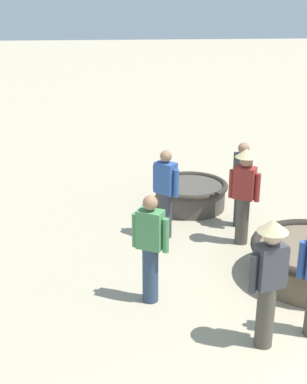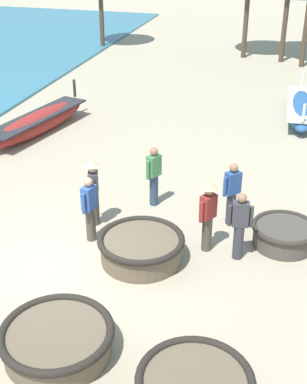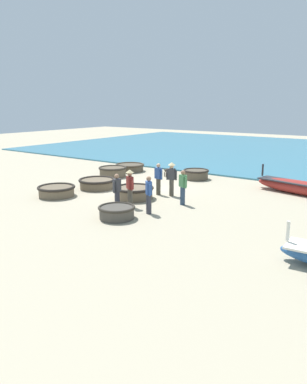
{
  "view_description": "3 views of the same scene",
  "coord_description": "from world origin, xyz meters",
  "px_view_note": "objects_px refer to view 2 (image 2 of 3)",
  "views": [
    {
      "loc": [
        -5.11,
        3.59,
        4.1
      ],
      "look_at": [
        2.46,
        3.02,
        1.17
      ],
      "focal_mm": 50.0,
      "sensor_mm": 36.0,
      "label": 1
    },
    {
      "loc": [
        4.52,
        -8.36,
        6.68
      ],
      "look_at": [
        1.48,
        2.44,
        0.74
      ],
      "focal_mm": 50.0,
      "sensor_mm": 36.0,
      "label": 2
    },
    {
      "loc": [
        15.24,
        11.57,
        4.44
      ],
      "look_at": [
        2.6,
        2.49,
        0.74
      ],
      "focal_mm": 35.0,
      "sensor_mm": 36.0,
      "label": 3
    }
  ],
  "objects_px": {
    "long_boat_blue_hull": "(301,109)",
    "fisherman_standing_left": "(93,188)",
    "fisherman_with_hat": "(154,175)",
    "fisherman_standing_right": "(240,224)",
    "coracle_front_left": "(57,340)",
    "long_boat_white_hull": "(38,122)",
    "fisherman_hauling": "(232,192)",
    "coracle_tilted": "(141,247)",
    "coracle_front_right": "(284,234)",
    "fisherman_crouching": "(90,207)",
    "fisherman_by_coracle": "(208,212)"
  },
  "relations": [
    {
      "from": "long_boat_blue_hull",
      "to": "coracle_front_right",
      "type": "bearing_deg",
      "value": -90.46
    },
    {
      "from": "coracle_front_left",
      "to": "fisherman_hauling",
      "type": "xyz_separation_m",
      "value": [
        2.17,
        5.04,
        0.55
      ]
    },
    {
      "from": "fisherman_with_hat",
      "to": "fisherman_standing_right",
      "type": "xyz_separation_m",
      "value": [
        2.38,
        -1.8,
        0.0
      ]
    },
    {
      "from": "long_boat_white_hull",
      "to": "fisherman_standing_left",
      "type": "xyz_separation_m",
      "value": [
        4.0,
        -5.05,
        0.59
      ]
    },
    {
      "from": "coracle_front_left",
      "to": "long_boat_white_hull",
      "type": "xyz_separation_m",
      "value": [
        -4.93,
        9.19,
        0.08
      ]
    },
    {
      "from": "fisherman_standing_right",
      "to": "fisherman_by_coracle",
      "type": "bearing_deg",
      "value": 169.61
    },
    {
      "from": "coracle_front_left",
      "to": "fisherman_with_hat",
      "type": "bearing_deg",
      "value": 88.28
    },
    {
      "from": "long_boat_blue_hull",
      "to": "fisherman_by_coracle",
      "type": "distance_m",
      "value": 9.5
    },
    {
      "from": "coracle_front_right",
      "to": "long_boat_white_hull",
      "type": "xyz_separation_m",
      "value": [
        -8.4,
        4.76,
        0.09
      ]
    },
    {
      "from": "long_boat_blue_hull",
      "to": "long_boat_white_hull",
      "type": "height_order",
      "value": "long_boat_white_hull"
    },
    {
      "from": "fisherman_standing_right",
      "to": "coracle_front_right",
      "type": "bearing_deg",
      "value": 40.04
    },
    {
      "from": "fisherman_crouching",
      "to": "fisherman_with_hat",
      "type": "height_order",
      "value": "same"
    },
    {
      "from": "fisherman_with_hat",
      "to": "long_boat_blue_hull",
      "type": "bearing_deg",
      "value": 66.2
    },
    {
      "from": "fisherman_with_hat",
      "to": "coracle_front_right",
      "type": "bearing_deg",
      "value": -17.07
    },
    {
      "from": "long_boat_white_hull",
      "to": "fisherman_standing_right",
      "type": "height_order",
      "value": "fisherman_standing_right"
    },
    {
      "from": "long_boat_blue_hull",
      "to": "fisherman_crouching",
      "type": "relative_size",
      "value": 2.84
    },
    {
      "from": "coracle_front_left",
      "to": "fisherman_standing_right",
      "type": "relative_size",
      "value": 1.25
    },
    {
      "from": "fisherman_hauling",
      "to": "fisherman_with_hat",
      "type": "relative_size",
      "value": 1.0
    },
    {
      "from": "fisherman_hauling",
      "to": "fisherman_crouching",
      "type": "distance_m",
      "value": 3.33
    },
    {
      "from": "fisherman_standing_right",
      "to": "long_boat_white_hull",
      "type": "bearing_deg",
      "value": 143.44
    },
    {
      "from": "fisherman_crouching",
      "to": "fisherman_by_coracle",
      "type": "bearing_deg",
      "value": 6.73
    },
    {
      "from": "coracle_front_right",
      "to": "coracle_front_left",
      "type": "height_order",
      "value": "coracle_front_left"
    },
    {
      "from": "coracle_front_right",
      "to": "fisherman_with_hat",
      "type": "relative_size",
      "value": 0.94
    },
    {
      "from": "coracle_front_left",
      "to": "fisherman_hauling",
      "type": "relative_size",
      "value": 1.25
    },
    {
      "from": "coracle_front_right",
      "to": "long_boat_white_hull",
      "type": "distance_m",
      "value": 9.65
    },
    {
      "from": "long_boat_blue_hull",
      "to": "fisherman_hauling",
      "type": "bearing_deg",
      "value": -99.62
    },
    {
      "from": "coracle_front_right",
      "to": "coracle_tilted",
      "type": "bearing_deg",
      "value": -153.77
    },
    {
      "from": "coracle_tilted",
      "to": "fisherman_with_hat",
      "type": "xyz_separation_m",
      "value": [
        -0.4,
        2.44,
        0.51
      ]
    },
    {
      "from": "fisherman_standing_right",
      "to": "coracle_tilted",
      "type": "bearing_deg",
      "value": -161.8
    },
    {
      "from": "fisherman_standing_right",
      "to": "fisherman_standing_left",
      "type": "bearing_deg",
      "value": 171.91
    },
    {
      "from": "coracle_tilted",
      "to": "fisherman_hauling",
      "type": "xyz_separation_m",
      "value": [
        1.61,
        2.04,
        0.51
      ]
    },
    {
      "from": "fisherman_by_coracle",
      "to": "fisherman_standing_left",
      "type": "bearing_deg",
      "value": 172.49
    },
    {
      "from": "long_boat_blue_hull",
      "to": "fisherman_standing_left",
      "type": "distance_m",
      "value": 10.03
    },
    {
      "from": "long_boat_blue_hull",
      "to": "fisherman_standing_left",
      "type": "xyz_separation_m",
      "value": [
        -4.47,
        -8.96,
        0.62
      ]
    },
    {
      "from": "fisherman_standing_left",
      "to": "long_boat_white_hull",
      "type": "bearing_deg",
      "value": 128.4
    },
    {
      "from": "fisherman_crouching",
      "to": "coracle_front_right",
      "type": "bearing_deg",
      "value": 12.76
    },
    {
      "from": "long_boat_white_hull",
      "to": "coracle_tilted",
      "type": "bearing_deg",
      "value": -48.39
    },
    {
      "from": "coracle_tilted",
      "to": "coracle_front_left",
      "type": "relative_size",
      "value": 0.95
    },
    {
      "from": "coracle_front_left",
      "to": "fisherman_by_coracle",
      "type": "relative_size",
      "value": 1.17
    },
    {
      "from": "coracle_front_right",
      "to": "long_boat_blue_hull",
      "type": "distance_m",
      "value": 8.67
    },
    {
      "from": "coracle_tilted",
      "to": "fisherman_crouching",
      "type": "height_order",
      "value": "fisherman_crouching"
    },
    {
      "from": "fisherman_standing_left",
      "to": "fisherman_by_coracle",
      "type": "distance_m",
      "value": 2.79
    },
    {
      "from": "coracle_tilted",
      "to": "long_boat_blue_hull",
      "type": "bearing_deg",
      "value": 73.6
    },
    {
      "from": "fisherman_hauling",
      "to": "fisherman_with_hat",
      "type": "xyz_separation_m",
      "value": [
        -2.01,
        0.4,
        0.0
      ]
    },
    {
      "from": "long_boat_blue_hull",
      "to": "coracle_front_left",
      "type": "bearing_deg",
      "value": -105.12
    },
    {
      "from": "long_boat_blue_hull",
      "to": "fisherman_crouching",
      "type": "xyz_separation_m",
      "value": [
        -4.3,
        -9.63,
        0.49
      ]
    },
    {
      "from": "coracle_front_left",
      "to": "long_boat_blue_hull",
      "type": "distance_m",
      "value": 13.57
    },
    {
      "from": "coracle_tilted",
      "to": "fisherman_by_coracle",
      "type": "xyz_separation_m",
      "value": [
        1.27,
        0.78,
        0.64
      ]
    },
    {
      "from": "coracle_front_left",
      "to": "fisherman_standing_right",
      "type": "xyz_separation_m",
      "value": [
        2.54,
        3.64,
        0.55
      ]
    },
    {
      "from": "coracle_front_left",
      "to": "fisherman_standing_right",
      "type": "distance_m",
      "value": 4.48
    }
  ]
}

